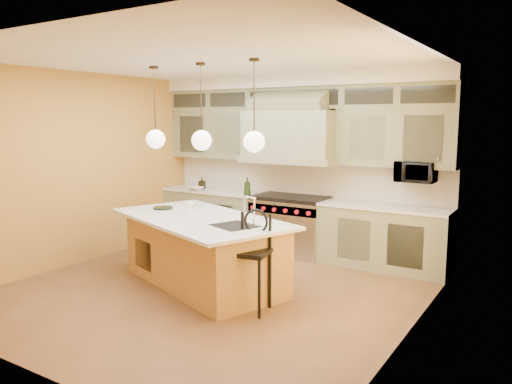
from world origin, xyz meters
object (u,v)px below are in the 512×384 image
Objects in this scene: range at (290,225)px; microwave at (416,172)px; kitchen_island at (203,250)px; counter_stool at (251,254)px.

range is 2.18m from microwave.
microwave is at bearing 63.96° from kitchen_island.
kitchen_island is 5.38× the size of microwave.
range is 2.00m from kitchen_island.
counter_stool is 2.88m from microwave.
counter_stool reaches higher than range.
counter_stool is (1.03, -0.43, 0.20)m from kitchen_island.
microwave is (1.95, 0.11, 0.96)m from range.
counter_stool is (0.79, -2.41, 0.18)m from range.
microwave reaches higher than kitchen_island.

